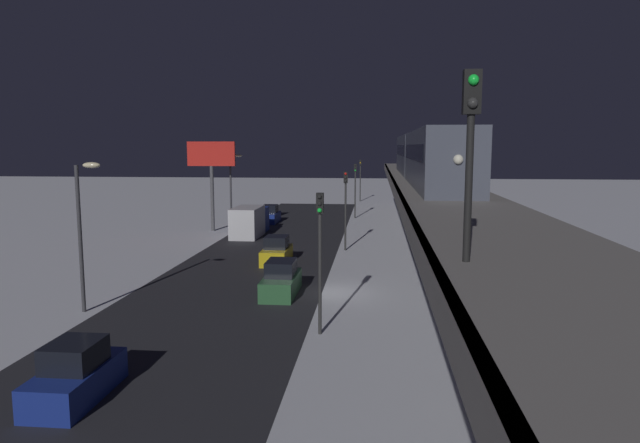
{
  "coord_description": "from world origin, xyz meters",
  "views": [
    {
      "loc": [
        -2.54,
        31.96,
        8.41
      ],
      "look_at": [
        2.71,
        -21.11,
        1.36
      ],
      "focal_mm": 31.9,
      "sensor_mm": 36.0,
      "label": 1
    }
  ],
  "objects_px": {
    "commercial_billboard": "(211,163)",
    "traffic_light_far": "(355,183)",
    "sedan_blue": "(76,376)",
    "traffic_light_near": "(320,243)",
    "rail_signal": "(471,133)",
    "sedan_green": "(281,281)",
    "sedan_blue_2": "(270,215)",
    "sedan_yellow_2": "(277,252)",
    "subway_train": "(424,155)",
    "traffic_light_distant": "(360,174)",
    "box_truck": "(250,221)",
    "traffic_light_mid": "(346,199)"
  },
  "relations": [
    {
      "from": "sedan_green",
      "to": "sedan_yellow_2",
      "type": "relative_size",
      "value": 1.11
    },
    {
      "from": "sedan_green",
      "to": "traffic_light_far",
      "type": "height_order",
      "value": "traffic_light_far"
    },
    {
      "from": "sedan_yellow_2",
      "to": "traffic_light_distant",
      "type": "bearing_deg",
      "value": 84.35
    },
    {
      "from": "traffic_light_distant",
      "to": "box_truck",
      "type": "bearing_deg",
      "value": 74.79
    },
    {
      "from": "box_truck",
      "to": "traffic_light_near",
      "type": "bearing_deg",
      "value": 108.72
    },
    {
      "from": "rail_signal",
      "to": "traffic_light_far",
      "type": "distance_m",
      "value": 54.86
    },
    {
      "from": "sedan_green",
      "to": "traffic_light_mid",
      "type": "distance_m",
      "value": 14.95
    },
    {
      "from": "sedan_blue_2",
      "to": "sedan_yellow_2",
      "type": "relative_size",
      "value": 1.04
    },
    {
      "from": "sedan_yellow_2",
      "to": "traffic_light_distant",
      "type": "distance_m",
      "value": 47.87
    },
    {
      "from": "sedan_green",
      "to": "traffic_light_near",
      "type": "distance_m",
      "value": 8.08
    },
    {
      "from": "traffic_light_distant",
      "to": "commercial_billboard",
      "type": "distance_m",
      "value": 35.4
    },
    {
      "from": "sedan_yellow_2",
      "to": "traffic_light_far",
      "type": "height_order",
      "value": "traffic_light_far"
    },
    {
      "from": "sedan_blue",
      "to": "traffic_light_near",
      "type": "distance_m",
      "value": 11.06
    },
    {
      "from": "sedan_green",
      "to": "traffic_light_distant",
      "type": "relative_size",
      "value": 0.7
    },
    {
      "from": "sedan_yellow_2",
      "to": "sedan_green",
      "type": "bearing_deg",
      "value": -78.37
    },
    {
      "from": "traffic_light_mid",
      "to": "commercial_billboard",
      "type": "height_order",
      "value": "commercial_billboard"
    },
    {
      "from": "sedan_blue",
      "to": "traffic_light_distant",
      "type": "distance_m",
      "value": 70.85
    },
    {
      "from": "subway_train",
      "to": "traffic_light_far",
      "type": "xyz_separation_m",
      "value": [
        6.08,
        -22.32,
        -3.56
      ]
    },
    {
      "from": "sedan_green",
      "to": "traffic_light_near",
      "type": "height_order",
      "value": "traffic_light_near"
    },
    {
      "from": "traffic_light_near",
      "to": "traffic_light_mid",
      "type": "height_order",
      "value": "same"
    },
    {
      "from": "subway_train",
      "to": "sedan_blue",
      "type": "relative_size",
      "value": 9.16
    },
    {
      "from": "traffic_light_near",
      "to": "commercial_billboard",
      "type": "distance_m",
      "value": 33.61
    },
    {
      "from": "sedan_blue_2",
      "to": "box_truck",
      "type": "xyz_separation_m",
      "value": [
        0.2,
        9.24,
        0.55
      ]
    },
    {
      "from": "traffic_light_near",
      "to": "traffic_light_distant",
      "type": "relative_size",
      "value": 1.0
    },
    {
      "from": "traffic_light_distant",
      "to": "sedan_blue",
      "type": "bearing_deg",
      "value": 83.92
    },
    {
      "from": "rail_signal",
      "to": "sedan_green",
      "type": "distance_m",
      "value": 22.04
    },
    {
      "from": "sedan_blue_2",
      "to": "traffic_light_distant",
      "type": "xyz_separation_m",
      "value": [
        -9.3,
        -25.71,
        3.4
      ]
    },
    {
      "from": "subway_train",
      "to": "sedan_green",
      "type": "distance_m",
      "value": 17.22
    },
    {
      "from": "rail_signal",
      "to": "traffic_light_mid",
      "type": "height_order",
      "value": "rail_signal"
    },
    {
      "from": "sedan_blue",
      "to": "sedan_green",
      "type": "height_order",
      "value": "same"
    },
    {
      "from": "sedan_yellow_2",
      "to": "traffic_light_distant",
      "type": "height_order",
      "value": "traffic_light_distant"
    },
    {
      "from": "traffic_light_mid",
      "to": "traffic_light_near",
      "type": "bearing_deg",
      "value": 90.0
    },
    {
      "from": "commercial_billboard",
      "to": "traffic_light_far",
      "type": "bearing_deg",
      "value": -140.32
    },
    {
      "from": "sedan_yellow_2",
      "to": "traffic_light_mid",
      "type": "distance_m",
      "value": 8.01
    },
    {
      "from": "sedan_green",
      "to": "sedan_yellow_2",
      "type": "distance_m",
      "value": 8.93
    },
    {
      "from": "box_truck",
      "to": "traffic_light_mid",
      "type": "height_order",
      "value": "traffic_light_mid"
    },
    {
      "from": "sedan_yellow_2",
      "to": "commercial_billboard",
      "type": "distance_m",
      "value": 18.6
    },
    {
      "from": "sedan_blue_2",
      "to": "traffic_light_distant",
      "type": "relative_size",
      "value": 0.66
    },
    {
      "from": "rail_signal",
      "to": "box_truck",
      "type": "distance_m",
      "value": 43.48
    },
    {
      "from": "traffic_light_far",
      "to": "sedan_yellow_2",
      "type": "bearing_deg",
      "value": 79.95
    },
    {
      "from": "commercial_billboard",
      "to": "traffic_light_distant",
      "type": "bearing_deg",
      "value": -113.08
    },
    {
      "from": "sedan_blue",
      "to": "box_truck",
      "type": "bearing_deg",
      "value": -86.77
    },
    {
      "from": "sedan_yellow_2",
      "to": "commercial_billboard",
      "type": "xyz_separation_m",
      "value": [
        9.14,
        -15.04,
        6.03
      ]
    },
    {
      "from": "traffic_light_distant",
      "to": "commercial_billboard",
      "type": "bearing_deg",
      "value": 66.92
    },
    {
      "from": "traffic_light_near",
      "to": "commercial_billboard",
      "type": "bearing_deg",
      "value": -65.61
    },
    {
      "from": "rail_signal",
      "to": "traffic_light_far",
      "type": "xyz_separation_m",
      "value": [
        4.38,
        -54.5,
        -4.5
      ]
    },
    {
      "from": "sedan_yellow_2",
      "to": "subway_train",
      "type": "bearing_deg",
      "value": 21.26
    },
    {
      "from": "traffic_light_distant",
      "to": "commercial_billboard",
      "type": "relative_size",
      "value": 0.72
    },
    {
      "from": "box_truck",
      "to": "traffic_light_mid",
      "type": "distance_m",
      "value": 12.16
    },
    {
      "from": "sedan_green",
      "to": "box_truck",
      "type": "relative_size",
      "value": 0.61
    }
  ]
}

